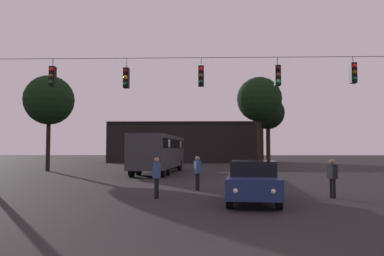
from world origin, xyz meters
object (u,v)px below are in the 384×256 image
(pedestrian_crossing_left, at_px, (197,171))
(pedestrian_crossing_center, at_px, (332,176))
(city_bus, at_px, (159,150))
(tree_right_far, at_px, (268,113))
(tree_behind_building, at_px, (49,100))
(pedestrian_crossing_right, at_px, (157,175))
(tree_left_silhouette, at_px, (259,100))
(car_near_right, at_px, (253,181))
(car_far_left, at_px, (169,160))

(pedestrian_crossing_left, relative_size, pedestrian_crossing_center, 1.04)
(city_bus, xyz_separation_m, tree_right_far, (11.37, 15.01, 4.37))
(tree_behind_building, bearing_deg, pedestrian_crossing_right, -56.26)
(pedestrian_crossing_right, xyz_separation_m, tree_right_far, (9.71, 29.98, 5.33))
(city_bus, bearing_deg, pedestrian_crossing_center, -59.51)
(tree_left_silhouette, distance_m, tree_behind_building, 19.58)
(pedestrian_crossing_right, xyz_separation_m, tree_behind_building, (-11.90, 17.81, 5.38))
(pedestrian_crossing_center, distance_m, pedestrian_crossing_right, 7.00)
(car_near_right, height_order, tree_behind_building, tree_behind_building)
(city_bus, bearing_deg, car_near_right, -71.54)
(tree_behind_building, bearing_deg, pedestrian_crossing_center, -42.86)
(car_near_right, distance_m, tree_behind_building, 25.01)
(car_near_right, height_order, pedestrian_crossing_left, pedestrian_crossing_left)
(city_bus, height_order, pedestrian_crossing_center, city_bus)
(pedestrian_crossing_center, xyz_separation_m, tree_behind_building, (-18.89, 17.53, 5.42))
(tree_left_silhouette, bearing_deg, tree_behind_building, -169.73)
(car_near_right, relative_size, pedestrian_crossing_center, 2.89)
(car_near_right, distance_m, tree_right_far, 32.00)
(pedestrian_crossing_left, xyz_separation_m, tree_right_far, (8.13, 27.07, 5.33))
(city_bus, height_order, pedestrian_crossing_left, city_bus)
(car_near_right, bearing_deg, city_bus, 108.46)
(pedestrian_crossing_right, relative_size, tree_right_far, 0.19)
(car_far_left, height_order, tree_right_far, tree_right_far)
(pedestrian_crossing_right, distance_m, tree_behind_building, 22.09)
(tree_behind_building, relative_size, tree_right_far, 1.03)
(pedestrian_crossing_left, distance_m, pedestrian_crossing_right, 3.31)
(pedestrian_crossing_left, relative_size, tree_right_far, 0.19)
(city_bus, xyz_separation_m, tree_left_silhouette, (9.02, 6.34, 4.88))
(pedestrian_crossing_right, relative_size, tree_left_silhouette, 0.18)
(pedestrian_crossing_left, bearing_deg, tree_behind_building, 132.13)
(pedestrian_crossing_center, distance_m, tree_behind_building, 26.33)
(pedestrian_crossing_left, bearing_deg, tree_left_silhouette, 72.54)
(pedestrian_crossing_center, height_order, tree_behind_building, tree_behind_building)
(car_far_left, bearing_deg, tree_left_silhouette, -15.58)
(car_far_left, xyz_separation_m, pedestrian_crossing_center, (8.65, -23.53, 0.07))
(car_near_right, bearing_deg, tree_behind_building, 129.65)
(pedestrian_crossing_left, xyz_separation_m, pedestrian_crossing_center, (5.41, -2.62, -0.04))
(tree_behind_building, bearing_deg, tree_left_silhouette, 10.27)
(car_near_right, xyz_separation_m, pedestrian_crossing_right, (-3.67, 0.98, 0.11))
(car_near_right, distance_m, tree_left_silhouette, 23.35)
(pedestrian_crossing_right, distance_m, tree_right_far, 31.96)
(city_bus, distance_m, car_far_left, 8.92)
(tree_left_silhouette, xyz_separation_m, tree_right_far, (2.35, 8.68, -0.51))
(car_near_right, bearing_deg, pedestrian_crossing_right, 165.12)
(pedestrian_crossing_right, bearing_deg, car_far_left, 93.99)
(city_bus, height_order, pedestrian_crossing_right, city_bus)
(tree_behind_building, height_order, tree_right_far, tree_behind_building)
(pedestrian_crossing_center, bearing_deg, pedestrian_crossing_right, -177.65)
(city_bus, height_order, car_near_right, city_bus)
(car_near_right, relative_size, tree_behind_building, 0.53)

